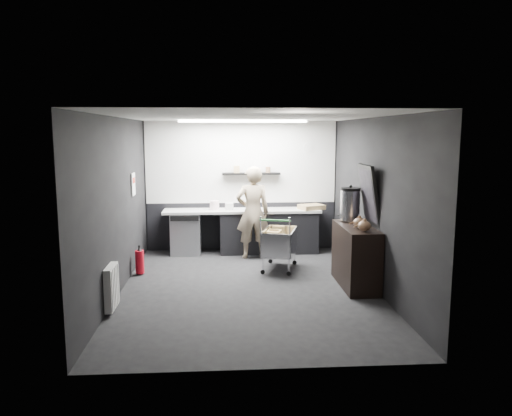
{
  "coord_description": "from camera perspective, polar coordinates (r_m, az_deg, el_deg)",
  "views": [
    {
      "loc": [
        -0.39,
        -7.66,
        2.46
      ],
      "look_at": [
        0.15,
        0.4,
        1.24
      ],
      "focal_mm": 35.0,
      "sensor_mm": 36.0,
      "label": 1
    }
  ],
  "objects": [
    {
      "name": "floating_shelf",
      "position": [
        10.33,
        -0.56,
        3.95
      ],
      "size": [
        1.2,
        0.22,
        0.04
      ],
      "primitive_type": "cube",
      "color": "black",
      "rests_on": "wall_back"
    },
    {
      "name": "shopping_cart",
      "position": [
        9.03,
        2.66,
        -4.09
      ],
      "size": [
        0.77,
        1.05,
        1.0
      ],
      "color": "silver",
      "rests_on": "floor"
    },
    {
      "name": "prep_counter",
      "position": [
        10.29,
        -0.84,
        -2.61
      ],
      "size": [
        3.2,
        0.61,
        0.9
      ],
      "color": "black",
      "rests_on": "floor"
    },
    {
      "name": "wall_front",
      "position": [
        5.05,
        0.71,
        -4.11
      ],
      "size": [
        5.5,
        0.0,
        5.5
      ],
      "primitive_type": "plane",
      "rotation": [
        -1.57,
        0.0,
        0.0
      ],
      "color": "black",
      "rests_on": "floor"
    },
    {
      "name": "ceiling_strip",
      "position": [
        9.52,
        -1.51,
        9.88
      ],
      "size": [
        2.4,
        0.2,
        0.04
      ],
      "primitive_type": "cube",
      "color": "white",
      "rests_on": "ceiling"
    },
    {
      "name": "wall_clock",
      "position": [
        10.54,
        5.98,
        6.89
      ],
      "size": [
        0.2,
        0.03,
        0.2
      ],
      "primitive_type": "cylinder",
      "rotation": [
        1.57,
        0.0,
        0.0
      ],
      "color": "silver",
      "rests_on": "wall_back"
    },
    {
      "name": "cardboard_box",
      "position": [
        10.3,
        6.36,
        0.12
      ],
      "size": [
        0.57,
        0.51,
        0.09
      ],
      "primitive_type": "cube",
      "rotation": [
        0.0,
        0.0,
        0.38
      ],
      "color": "#997E52",
      "rests_on": "prep_counter"
    },
    {
      "name": "dado_panel",
      "position": [
        10.58,
        -1.67,
        -2.06
      ],
      "size": [
        3.95,
        0.02,
        1.0
      ],
      "primitive_type": "cube",
      "color": "black",
      "rests_on": "wall_back"
    },
    {
      "name": "wall_right",
      "position": [
        8.1,
        13.37,
        0.5
      ],
      "size": [
        0.0,
        5.5,
        5.5
      ],
      "primitive_type": "plane",
      "rotation": [
        1.57,
        0.0,
        -1.57
      ],
      "color": "black",
      "rests_on": "floor"
    },
    {
      "name": "radiator",
      "position": [
        7.25,
        -16.19,
        -8.68
      ],
      "size": [
        0.1,
        0.5,
        0.6
      ],
      "primitive_type": "cube",
      "color": "silver",
      "rests_on": "wall_left"
    },
    {
      "name": "ceiling",
      "position": [
        7.67,
        -0.93,
        10.4
      ],
      "size": [
        5.5,
        5.5,
        0.0
      ],
      "primitive_type": "plane",
      "rotation": [
        3.14,
        0.0,
        0.0
      ],
      "color": "silver",
      "rests_on": "wall_back"
    },
    {
      "name": "person",
      "position": [
        9.77,
        -0.37,
        -0.51
      ],
      "size": [
        0.7,
        0.49,
        1.82
      ],
      "primitive_type": "imported",
      "rotation": [
        0.0,
        0.0,
        3.22
      ],
      "color": "beige",
      "rests_on": "floor"
    },
    {
      "name": "wall_left",
      "position": [
        7.9,
        -15.55,
        0.22
      ],
      "size": [
        0.0,
        5.5,
        5.5
      ],
      "primitive_type": "plane",
      "rotation": [
        1.57,
        0.0,
        1.57
      ],
      "color": "black",
      "rests_on": "floor"
    },
    {
      "name": "kitchen_wall_panel",
      "position": [
        10.41,
        -1.7,
        5.26
      ],
      "size": [
        3.95,
        0.02,
        1.7
      ],
      "primitive_type": "cube",
      "color": "silver",
      "rests_on": "wall_back"
    },
    {
      "name": "wall_back",
      "position": [
        10.47,
        -1.69,
        2.53
      ],
      "size": [
        5.5,
        0.0,
        5.5
      ],
      "primitive_type": "plane",
      "rotation": [
        1.57,
        0.0,
        0.0
      ],
      "color": "black",
      "rests_on": "floor"
    },
    {
      "name": "poster",
      "position": [
        9.14,
        -13.85,
        2.65
      ],
      "size": [
        0.02,
        0.3,
        0.4
      ],
      "primitive_type": "cube",
      "color": "white",
      "rests_on": "wall_left"
    },
    {
      "name": "pink_tub",
      "position": [
        10.19,
        -4.77,
        0.31
      ],
      "size": [
        0.19,
        0.19,
        0.19
      ],
      "primitive_type": "cylinder",
      "color": "#F5D4D8",
      "rests_on": "prep_counter"
    },
    {
      "name": "floor",
      "position": [
        8.05,
        -0.89,
        -9.18
      ],
      "size": [
        5.5,
        5.5,
        0.0
      ],
      "primitive_type": "plane",
      "color": "black",
      "rests_on": "ground"
    },
    {
      "name": "sideboard",
      "position": [
        8.22,
        11.36,
        -4.5
      ],
      "size": [
        0.56,
        1.31,
        1.96
      ],
      "color": "black",
      "rests_on": "floor"
    },
    {
      "name": "fire_extinguisher",
      "position": [
        8.97,
        -13.15,
        -5.93
      ],
      "size": [
        0.15,
        0.15,
        0.5
      ],
      "color": "red",
      "rests_on": "floor"
    },
    {
      "name": "poster_red_band",
      "position": [
        9.13,
        -13.84,
        3.09
      ],
      "size": [
        0.02,
        0.22,
        0.1
      ],
      "primitive_type": "cube",
      "color": "red",
      "rests_on": "poster"
    },
    {
      "name": "white_container",
      "position": [
        10.14,
        -3.07,
        0.16
      ],
      "size": [
        0.17,
        0.13,
        0.14
      ],
      "primitive_type": "cube",
      "rotation": [
        0.0,
        0.0,
        0.04
      ],
      "color": "silver",
      "rests_on": "prep_counter"
    }
  ]
}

